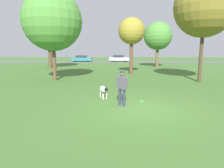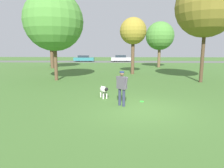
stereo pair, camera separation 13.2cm
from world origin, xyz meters
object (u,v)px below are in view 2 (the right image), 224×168
(person, at_px, (122,86))
(parked_car_silver, at_px, (121,58))
(parked_car_teal, at_px, (84,59))
(tree_near_right, at_px, (206,7))
(tree_near_left, at_px, (54,21))
(tree_mid_center, at_px, (133,31))
(tree_far_right, at_px, (160,36))
(dog, at_px, (104,90))
(frisbee, at_px, (142,101))
(tree_far_left, at_px, (51,30))

(person, height_order, parked_car_silver, person)
(parked_car_teal, bearing_deg, tree_near_right, -62.85)
(tree_near_left, xyz_separation_m, tree_mid_center, (6.76, 4.67, -0.43))
(person, relative_size, parked_car_teal, 0.37)
(tree_far_right, bearing_deg, dog, -108.90)
(dog, height_order, parked_car_silver, parked_car_silver)
(tree_mid_center, xyz_separation_m, parked_car_teal, (-9.09, 21.57, -3.76))
(tree_near_right, xyz_separation_m, tree_mid_center, (-5.15, 5.21, -1.36))
(tree_near_right, bearing_deg, dog, -142.52)
(tree_mid_center, relative_size, parked_car_teal, 1.36)
(dog, bearing_deg, parked_car_silver, 154.75)
(frisbee, bearing_deg, parked_car_teal, 104.99)
(frisbee, relative_size, tree_near_right, 0.03)
(tree_near_right, relative_size, parked_car_teal, 1.88)
(dog, height_order, tree_far_right, tree_far_right)
(tree_near_right, relative_size, tree_far_left, 1.06)
(tree_near_left, distance_m, tree_far_right, 17.09)
(tree_near_right, height_order, parked_car_silver, tree_near_right)
(person, bearing_deg, parked_car_teal, 147.64)
(dog, height_order, tree_mid_center, tree_mid_center)
(dog, relative_size, tree_near_right, 0.13)
(person, relative_size, frisbee, 7.43)
(person, bearing_deg, tree_near_right, 92.51)
(person, distance_m, dog, 1.81)
(parked_car_silver, bearing_deg, tree_far_right, -70.72)
(dog, xyz_separation_m, frisbee, (1.97, -0.67, -0.44))
(tree_near_left, distance_m, tree_mid_center, 8.23)
(person, xyz_separation_m, tree_near_left, (-5.51, 7.64, 3.90))
(parked_car_teal, height_order, parked_car_silver, parked_car_silver)
(parked_car_teal, relative_size, parked_car_silver, 1.00)
(tree_far_left, distance_m, parked_car_silver, 18.82)
(person, bearing_deg, frisbee, 81.96)
(tree_mid_center, bearing_deg, parked_car_teal, 112.85)
(parked_car_silver, bearing_deg, tree_near_left, -104.84)
(parked_car_teal, bearing_deg, tree_far_left, -97.33)
(parked_car_teal, bearing_deg, tree_near_left, -85.79)
(person, distance_m, tree_near_left, 10.19)
(tree_near_left, relative_size, tree_far_left, 0.95)
(frisbee, height_order, tree_mid_center, tree_mid_center)
(frisbee, xyz_separation_m, parked_car_silver, (-0.91, 33.35, 0.68))
(person, xyz_separation_m, dog, (-0.95, 1.45, -0.51))
(dog, distance_m, tree_near_left, 8.87)
(tree_far_left, bearing_deg, parked_car_silver, 58.04)
(tree_near_left, xyz_separation_m, parked_car_silver, (5.62, 26.49, -4.17))
(dog, bearing_deg, tree_near_right, 104.08)
(tree_far_left, bearing_deg, parked_car_teal, 83.53)
(tree_far_left, bearing_deg, person, -62.80)
(person, bearing_deg, parked_car_silver, 134.42)
(tree_mid_center, distance_m, parked_car_teal, 23.70)
(tree_far_left, relative_size, tree_mid_center, 1.30)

